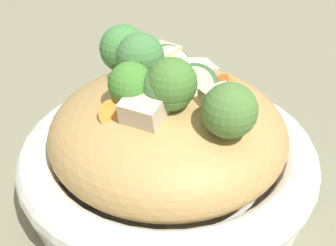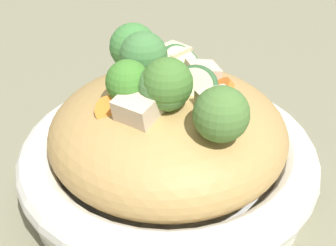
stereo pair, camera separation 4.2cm
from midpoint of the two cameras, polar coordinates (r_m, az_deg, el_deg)
ground_plane at (r=0.47m, az=2.60°, el=-7.97°), size 3.00×3.00×0.00m
serving_bowl at (r=0.45m, az=2.70°, el=-5.03°), size 0.28×0.28×0.06m
noodle_heap at (r=0.42m, az=2.81°, el=-1.09°), size 0.22×0.22×0.10m
broccoli_florets at (r=0.40m, az=1.79°, el=5.82°), size 0.18×0.16×0.07m
carrot_coins at (r=0.40m, az=4.22°, el=3.79°), size 0.08×0.11×0.03m
zucchini_slices at (r=0.43m, az=5.31°, el=5.72°), size 0.12×0.08×0.04m
chicken_chunks at (r=0.41m, az=4.08°, el=4.44°), size 0.16×0.10×0.04m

